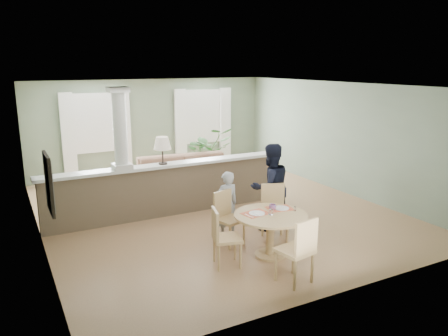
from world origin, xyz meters
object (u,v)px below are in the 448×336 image
houseplant (208,153)px  child_person (227,204)px  chair_side (223,235)px  dining_table (271,223)px  man_person (270,187)px  chair_far_man (274,209)px  chair_far_boy (227,215)px  chair_near (299,248)px  sofa (186,174)px

houseplant → child_person: 4.30m
houseplant → chair_side: size_ratio=1.52×
houseplant → child_person: size_ratio=1.16×
dining_table → chair_side: chair_side is taller
man_person → chair_far_man: bearing=67.4°
houseplant → man_person: (-0.65, -4.06, 0.12)m
chair_far_man → chair_side: chair_far_man is taller
child_person → chair_far_boy: bearing=61.5°
houseplant → chair_far_man: houseplant is taller
chair_far_boy → chair_side: chair_far_boy is taller
child_person → chair_near: bearing=90.8°
chair_far_boy → man_person: size_ratio=0.57×
chair_near → chair_far_man: bearing=-122.8°
houseplant → dining_table: size_ratio=1.19×
sofa → chair_near: size_ratio=2.91×
chair_near → chair_far_boy: bearing=-93.6°
houseplant → chair_far_boy: bearing=-111.6°
chair_side → chair_far_boy: bearing=-17.5°
sofa → chair_near: 5.23m
houseplant → dining_table: (-1.31, -5.08, -0.14)m
chair_near → child_person: (-0.07, 2.06, 0.06)m
houseplant → dining_table: bearing=-104.5°
chair_far_boy → chair_far_man: bearing=-27.1°
houseplant → chair_far_man: (-0.82, -4.46, -0.17)m
chair_near → man_person: man_person is taller
chair_near → houseplant: bearing=-114.2°
dining_table → houseplant: bearing=75.5°
dining_table → man_person: bearing=56.9°
chair_side → child_person: size_ratio=0.76×
sofa → houseplant: 1.37m
chair_far_man → chair_near: size_ratio=0.99×
dining_table → chair_far_man: chair_far_man is taller
chair_far_boy → chair_far_man: 0.90m
chair_far_boy → chair_near: (0.22, -1.79, 0.03)m
chair_side → man_person: bearing=-42.2°
dining_table → chair_near: bearing=-99.9°
chair_far_boy → sofa: bearing=63.2°
sofa → chair_side: (-1.15, -4.19, 0.09)m
dining_table → child_person: size_ratio=0.97×
sofa → chair_far_boy: bearing=-96.0°
sofa → houseplant: bearing=44.8°
houseplant → sofa: bearing=-140.2°
child_person → sofa: bearing=-100.8°
chair_far_boy → chair_far_man: chair_far_man is taller
sofa → child_person: 3.20m
chair_near → child_person: child_person is taller
dining_table → man_person: man_person is taller
chair_far_boy → child_person: (0.14, 0.28, 0.10)m
houseplant → chair_side: bearing=-113.4°
sofa → dining_table: 4.23m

